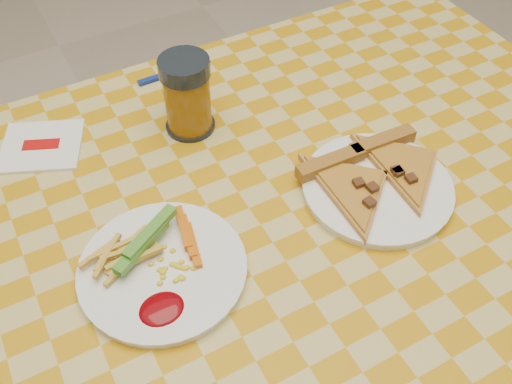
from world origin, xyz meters
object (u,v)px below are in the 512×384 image
drink_glass (187,96)px  table (260,255)px  plate_left (163,270)px  plate_right (377,189)px

drink_glass → table: bearing=-89.4°
table → plate_left: 0.17m
plate_left → plate_right: 0.33m
table → plate_left: bearing=-176.1°
drink_glass → plate_left: bearing=-121.0°
plate_right → drink_glass: 0.33m
table → plate_right: plate_right is taller
plate_left → plate_right: same height
plate_left → plate_right: (0.33, -0.02, 0.00)m
plate_left → drink_glass: (0.15, 0.25, 0.06)m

